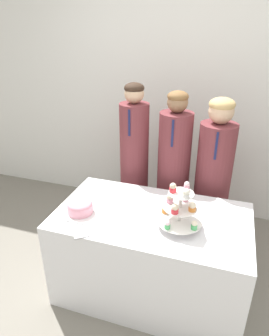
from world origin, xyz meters
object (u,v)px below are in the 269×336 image
Objects in this scene: cake_knife at (91,235)px; cupcake_stand at (180,208)px; student_0 at (134,170)px; student_2 at (212,185)px; round_cake at (80,207)px; student_1 at (173,178)px.

cake_knife is 0.83× the size of cupcake_stand.
student_0 reaches higher than student_2.
cake_knife is at bearing -88.28° from student_0.
cake_knife is 0.18× the size of student_0.
round_cake is 0.92m from student_1.
student_0 is 1.03× the size of student_1.
student_1 is (0.51, 0.77, -0.07)m from round_cake.
cupcake_stand is at bearing 5.23° from round_cake.
student_1 reaches higher than cake_knife.
cupcake_stand is 0.74m from student_2.
cake_knife is 1.18m from student_2.
student_0 is 0.70m from student_2.
cake_knife is 0.97m from student_0.
student_0 reaches higher than student_1.
cupcake_stand is 0.75m from student_1.
student_1 is 0.34m from student_2.
student_2 is (0.34, 0.00, -0.01)m from student_1.
student_0 reaches higher than round_cake.
round_cake is at bearing -174.77° from cupcake_stand.
student_2 is (0.16, 0.71, -0.18)m from cupcake_stand.
student_1 is at bearing -180.00° from student_2.
cupcake_stand is at bearing -8.60° from cake_knife.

